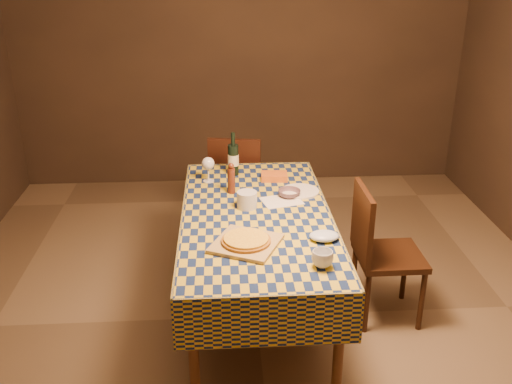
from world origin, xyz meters
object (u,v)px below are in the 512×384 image
pizza (246,240)px  chair_far (237,182)px  cutting_board (246,244)px  wine_bottle (233,159)px  chair_right (378,247)px  dining_table (257,225)px  bowl (289,193)px  white_plate (300,191)px

pizza → chair_far: bearing=90.2°
cutting_board → pizza: bearing=-90.0°
cutting_board → chair_far: bearing=90.2°
wine_bottle → chair_right: 1.22m
dining_table → bowl: bowl is taller
dining_table → bowl: (0.24, 0.26, 0.10)m
wine_bottle → chair_far: 0.59m
bowl → chair_right: bearing=-27.4°
white_plate → chair_right: size_ratio=0.28×
pizza → cutting_board: bearing=90.0°
chair_right → cutting_board: bearing=-156.7°
cutting_board → wine_bottle: wine_bottle is taller
white_plate → cutting_board: bearing=-119.0°
dining_table → chair_far: size_ratio=1.98×
dining_table → white_plate: 0.47m
pizza → dining_table: bearing=78.2°
cutting_board → pizza: 0.02m
pizza → white_plate: bearing=61.0°
wine_bottle → chair_far: wine_bottle is taller
chair_right → white_plate: bearing=142.9°
white_plate → chair_far: bearing=116.5°
cutting_board → pizza: pizza is taller
cutting_board → white_plate: cutting_board is taller
bowl → wine_bottle: size_ratio=0.47×
dining_table → white_plate: size_ratio=7.13×
white_plate → chair_far: 0.96m
dining_table → wine_bottle: (-0.13, 0.70, 0.20)m
cutting_board → pizza: (0.00, -0.00, 0.02)m
pizza → chair_right: bearing=23.3°
chair_far → white_plate: bearing=-63.5°
dining_table → bowl: bearing=47.6°
cutting_board → chair_right: size_ratio=0.37×
pizza → chair_far: size_ratio=0.33×
wine_bottle → chair_far: bearing=85.7°
dining_table → pizza: size_ratio=6.09×
white_plate → pizza: bearing=-119.0°
white_plate → bowl: bearing=-140.9°
dining_table → wine_bottle: 0.73m
wine_bottle → dining_table: bearing=-79.8°
chair_right → dining_table: bearing=178.1°
dining_table → bowl: size_ratio=12.28×
wine_bottle → chair_right: bearing=-38.3°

